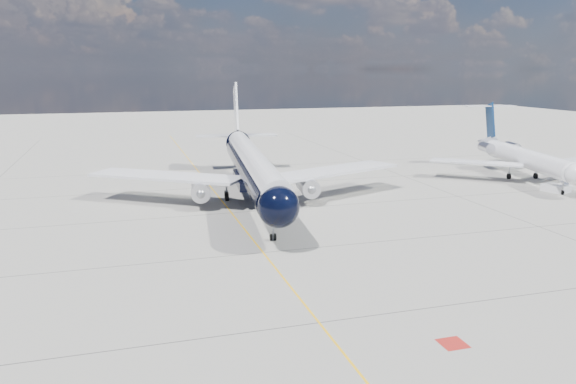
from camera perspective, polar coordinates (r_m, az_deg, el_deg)
The scene contains 6 objects.
ground at distance 69.97m, azimuth -6.55°, elevation -1.14°, with size 320.00×320.00×0.00m, color gray.
taxiway_centerline at distance 65.19m, azimuth -5.77°, elevation -2.12°, with size 0.16×160.00×0.01m, color #FBB50D.
red_marking at distance 36.58m, azimuth 16.39°, elevation -14.54°, with size 1.60×1.60×0.01m, color maroon.
main_airliner at distance 70.92m, azimuth -3.72°, elevation 2.75°, with size 40.32×49.36×14.26m.
regional_jet at distance 92.42m, azimuth 22.56°, elevation 3.44°, with size 27.20×31.71×10.82m.
boarding_stair at distance 84.23m, azimuth 25.57°, elevation 0.47°, with size 3.51×3.87×3.48m.
Camera 1 is at (-11.71, -37.04, 16.26)m, focal length 35.00 mm.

